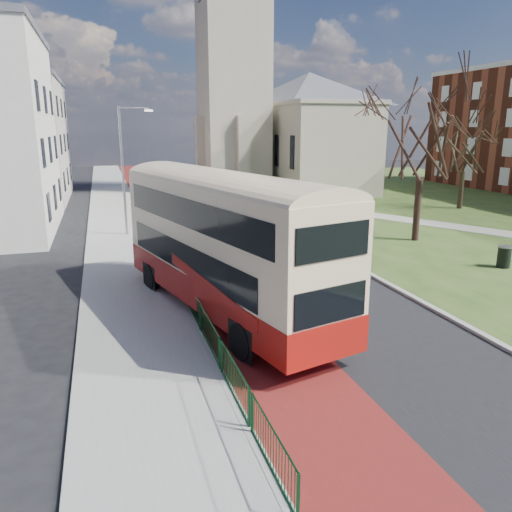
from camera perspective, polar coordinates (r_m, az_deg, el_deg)
name	(u,v)px	position (r m, az deg, el deg)	size (l,w,h in m)	color
ground	(291,334)	(17.34, 4.01, -8.88)	(160.00, 160.00, 0.00)	black
road_carriageway	(211,225)	(36.23, -5.17, 3.54)	(9.00, 120.00, 0.01)	black
bus_lane	(174,227)	(35.78, -9.41, 3.26)	(3.40, 120.00, 0.01)	#591414
pavement_west	(118,230)	(35.48, -15.50, 2.92)	(4.00, 120.00, 0.12)	gray
kerb_west	(148,228)	(35.58, -12.28, 3.16)	(0.25, 120.00, 0.13)	#999993
kerb_east	(263,216)	(39.29, 0.80, 4.54)	(0.25, 80.00, 0.13)	#999993
grass_green	(473,206)	(49.14, 23.57, 5.30)	(40.00, 80.00, 0.04)	#2D4A1A
pedestrian_railing	(186,291)	(20.05, -8.04, -4.00)	(0.07, 24.00, 1.12)	#0C3417
gothic_church	(275,66)	(56.27, 2.19, 20.90)	(16.38, 18.00, 40.00)	#9F9481
street_block_far	(7,139)	(53.45, -26.53, 11.85)	(10.30, 16.30, 11.50)	#B4A998
streetlamp	(125,164)	(32.92, -14.76, 10.08)	(2.13, 0.18, 8.00)	gray
bus	(222,238)	(18.30, -3.86, 2.07)	(5.86, 12.64, 5.15)	maroon
winter_tree_near	(424,126)	(31.93, 18.66, 13.93)	(8.77, 8.77, 9.97)	black
winter_tree_far	(466,142)	(46.39, 22.86, 11.91)	(6.02, 6.02, 8.10)	#322519
litter_bin	(504,257)	(27.86, 26.49, -0.06)	(0.86, 0.86, 1.10)	black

